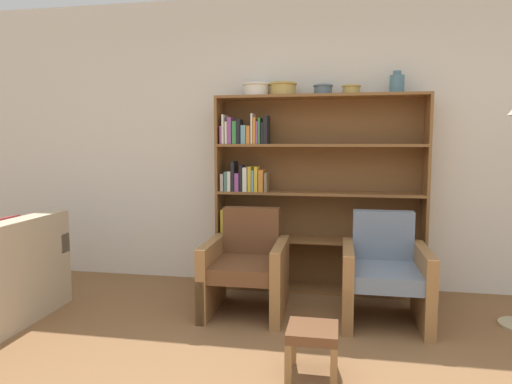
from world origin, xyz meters
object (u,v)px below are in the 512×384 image
(bookshelf, at_px, (298,196))
(armchair_leather, at_px, (247,267))
(bowl_stoneware, at_px, (323,89))
(bowl_terracotta, at_px, (257,89))
(bowl_copper, at_px, (351,89))
(armchair_cushioned, at_px, (384,274))
(bowl_slate, at_px, (283,88))
(footstool, at_px, (313,338))
(vase_tall, at_px, (397,84))

(bookshelf, xyz_separation_m, armchair_leather, (-0.35, -0.66, -0.51))
(bowl_stoneware, bearing_deg, bowl_terracotta, 180.00)
(bookshelf, distance_m, bowl_copper, 1.08)
(bowl_stoneware, distance_m, armchair_cushioned, 1.70)
(bowl_slate, height_order, footstool, bowl_slate)
(bowl_stoneware, relative_size, footstool, 0.60)
(vase_tall, bearing_deg, armchair_leather, -152.00)
(bowl_stoneware, bearing_deg, vase_tall, 0.00)
(bookshelf, distance_m, armchair_leather, 0.91)
(bowl_copper, xyz_separation_m, armchair_leather, (-0.82, -0.64, -1.48))
(bowl_terracotta, distance_m, vase_tall, 1.24)
(bowl_terracotta, xyz_separation_m, footstool, (0.63, -1.62, -1.63))
(bookshelf, height_order, armchair_leather, bookshelf)
(vase_tall, bearing_deg, bowl_stoneware, 180.00)
(bookshelf, distance_m, bowl_terracotta, 1.07)
(bowl_stoneware, distance_m, bowl_copper, 0.25)
(bowl_stoneware, bearing_deg, armchair_cushioned, -51.13)
(bowl_terracotta, distance_m, footstool, 2.39)
(armchair_leather, bearing_deg, bookshelf, -119.13)
(bowl_copper, distance_m, armchair_leather, 1.81)
(bowl_slate, bearing_deg, bowl_terracotta, 180.00)
(bookshelf, xyz_separation_m, footstool, (0.24, -1.64, -0.64))
(bowl_terracotta, bearing_deg, bowl_copper, -0.00)
(bookshelf, height_order, bowl_copper, bowl_copper)
(bowl_slate, relative_size, bowl_stoneware, 1.44)
(bowl_terracotta, height_order, bowl_copper, bowl_terracotta)
(bowl_terracotta, relative_size, vase_tall, 1.32)
(bookshelf, height_order, vase_tall, vase_tall)
(bowl_terracotta, relative_size, armchair_leather, 0.31)
(footstool, bearing_deg, bowl_slate, 103.48)
(armchair_leather, xyz_separation_m, armchair_cushioned, (1.09, 0.00, 0.00))
(bowl_copper, bearing_deg, bowl_slate, 180.00)
(bowl_terracotta, distance_m, bowl_slate, 0.24)
(armchair_leather, bearing_deg, footstool, 120.34)
(bookshelf, relative_size, armchair_cushioned, 2.30)
(armchair_cushioned, bearing_deg, bowl_slate, -36.03)
(bowl_copper, relative_size, footstool, 0.57)
(bowl_stoneware, xyz_separation_m, armchair_leather, (-0.57, -0.64, -1.49))
(armchair_cushioned, distance_m, footstool, 1.11)
(bowl_copper, bearing_deg, armchair_cushioned, -67.19)
(bowl_copper, xyz_separation_m, armchair_cushioned, (0.27, -0.64, -1.48))
(bowl_slate, height_order, armchair_leather, bowl_slate)
(armchair_cushioned, bearing_deg, armchair_leather, 0.04)
(footstool, bearing_deg, armchair_cushioned, 63.37)
(bowl_slate, relative_size, footstool, 0.86)
(vase_tall, xyz_separation_m, armchair_leather, (-1.21, -0.64, -1.52))
(bowl_stoneware, distance_m, footstool, 2.29)
(bowl_stoneware, bearing_deg, armchair_leather, -131.63)
(vase_tall, relative_size, footstool, 0.65)
(bowl_slate, height_order, bowl_stoneware, bowl_slate)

